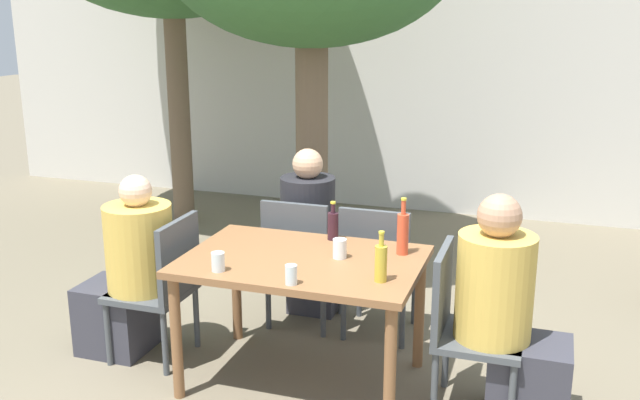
# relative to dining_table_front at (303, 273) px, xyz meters

# --- Properties ---
(ground_plane) EXTENTS (30.00, 30.00, 0.00)m
(ground_plane) POSITION_rel_dining_table_front_xyz_m (0.00, 0.00, -0.65)
(ground_plane) COLOR #706651
(cafe_building_wall) EXTENTS (10.00, 0.08, 2.80)m
(cafe_building_wall) POSITION_rel_dining_table_front_xyz_m (0.00, 3.74, 0.75)
(cafe_building_wall) COLOR beige
(cafe_building_wall) RESTS_ON ground_plane
(dining_table_front) EXTENTS (1.29, 0.88, 0.74)m
(dining_table_front) POSITION_rel_dining_table_front_xyz_m (0.00, 0.00, 0.00)
(dining_table_front) COLOR brown
(dining_table_front) RESTS_ON ground_plane
(patio_chair_0) EXTENTS (0.44, 0.44, 0.88)m
(patio_chair_0) POSITION_rel_dining_table_front_xyz_m (-0.88, 0.00, -0.16)
(patio_chair_0) COLOR #474C51
(patio_chair_0) RESTS_ON ground_plane
(patio_chair_1) EXTENTS (0.44, 0.44, 0.88)m
(patio_chair_1) POSITION_rel_dining_table_front_xyz_m (0.88, 0.00, -0.16)
(patio_chair_1) COLOR #474C51
(patio_chair_1) RESTS_ON ground_plane
(patio_chair_2) EXTENTS (0.44, 0.44, 0.88)m
(patio_chair_2) POSITION_rel_dining_table_front_xyz_m (-0.26, 0.67, -0.16)
(patio_chair_2) COLOR #474C51
(patio_chair_2) RESTS_ON ground_plane
(patio_chair_3) EXTENTS (0.44, 0.44, 0.88)m
(patio_chair_3) POSITION_rel_dining_table_front_xyz_m (0.26, 0.67, -0.16)
(patio_chair_3) COLOR #474C51
(patio_chair_3) RESTS_ON ground_plane
(person_seated_0) EXTENTS (0.60, 0.40, 1.13)m
(person_seated_0) POSITION_rel_dining_table_front_xyz_m (-1.11, -0.00, -0.14)
(person_seated_0) COLOR #383842
(person_seated_0) RESTS_ON ground_plane
(person_seated_1) EXTENTS (0.59, 0.39, 1.19)m
(person_seated_1) POSITION_rel_dining_table_front_xyz_m (1.10, -0.00, -0.12)
(person_seated_1) COLOR #383842
(person_seated_1) RESTS_ON ground_plane
(person_seated_2) EXTENTS (0.36, 0.58, 1.18)m
(person_seated_2) POSITION_rel_dining_table_front_xyz_m (-0.26, 0.90, -0.12)
(person_seated_2) COLOR #383842
(person_seated_2) RESTS_ON ground_plane
(oil_cruet_0) EXTENTS (0.06, 0.06, 0.26)m
(oil_cruet_0) POSITION_rel_dining_table_front_xyz_m (0.48, -0.20, 0.19)
(oil_cruet_0) COLOR gold
(oil_cruet_0) RESTS_ON dining_table_front
(soda_bottle_1) EXTENTS (0.06, 0.06, 0.32)m
(soda_bottle_1) POSITION_rel_dining_table_front_xyz_m (0.50, 0.24, 0.21)
(soda_bottle_1) COLOR #DB4C2D
(soda_bottle_1) RESTS_ON dining_table_front
(wine_bottle_2) EXTENTS (0.06, 0.06, 0.23)m
(wine_bottle_2) POSITION_rel_dining_table_front_xyz_m (0.06, 0.36, 0.18)
(wine_bottle_2) COLOR #331923
(wine_bottle_2) RESTS_ON dining_table_front
(drinking_glass_0) EXTENTS (0.08, 0.08, 0.11)m
(drinking_glass_0) POSITION_rel_dining_table_front_xyz_m (0.19, 0.07, 0.14)
(drinking_glass_0) COLOR white
(drinking_glass_0) RESTS_ON dining_table_front
(drinking_glass_1) EXTENTS (0.06, 0.06, 0.10)m
(drinking_glass_1) POSITION_rel_dining_table_front_xyz_m (0.08, -0.37, 0.14)
(drinking_glass_1) COLOR silver
(drinking_glass_1) RESTS_ON dining_table_front
(drinking_glass_2) EXTENTS (0.07, 0.07, 0.10)m
(drinking_glass_2) POSITION_rel_dining_table_front_xyz_m (-0.35, -0.32, 0.14)
(drinking_glass_2) COLOR silver
(drinking_glass_2) RESTS_ON dining_table_front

